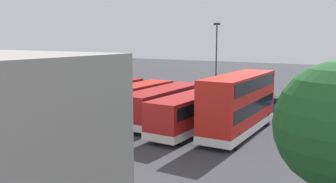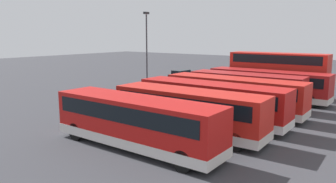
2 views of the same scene
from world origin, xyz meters
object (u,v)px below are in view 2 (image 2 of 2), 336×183
at_px(bus_single_deck_fifth, 211,101).
at_px(bus_single_deck_sixth, 188,111).
at_px(car_small_green, 199,80).
at_px(waste_bin_yellow, 164,95).
at_px(bus_single_deck_third, 246,88).
at_px(bus_single_deck_seventh, 136,121).
at_px(lamp_post_tall, 147,47).
at_px(car_hatchback_silver, 182,75).
at_px(bus_single_deck_fourth, 234,94).
at_px(bus_single_deck_second, 267,84).
at_px(bus_double_decker_near_end, 277,73).

distance_m(bus_single_deck_fifth, bus_single_deck_sixth, 3.60).
distance_m(car_small_green, waste_bin_yellow, 10.32).
height_order(bus_single_deck_third, car_small_green, bus_single_deck_third).
bearing_deg(bus_single_deck_seventh, lamp_post_tall, -141.34).
xyz_separation_m(bus_single_deck_third, waste_bin_yellow, (2.27, -7.81, -1.15)).
relative_size(bus_single_deck_sixth, car_small_green, 2.45).
bearing_deg(car_hatchback_silver, bus_single_deck_fifth, 39.96).
bearing_deg(bus_single_deck_fifth, bus_single_deck_third, -176.71).
bearing_deg(bus_single_deck_sixth, car_small_green, -150.36).
distance_m(bus_single_deck_fourth, waste_bin_yellow, 8.45).
height_order(bus_single_deck_second, car_small_green, bus_single_deck_second).
height_order(bus_single_deck_second, waste_bin_yellow, bus_single_deck_second).
bearing_deg(bus_single_deck_fifth, bus_single_deck_fourth, 178.99).
relative_size(bus_single_deck_fourth, bus_single_deck_seventh, 1.08).
distance_m(bus_double_decker_near_end, bus_single_deck_fifth, 14.17).
bearing_deg(bus_single_deck_sixth, car_hatchback_silver, -144.46).
bearing_deg(bus_double_decker_near_end, bus_single_deck_fifth, -0.59).
distance_m(bus_single_deck_sixth, lamp_post_tall, 16.61).
bearing_deg(bus_single_deck_seventh, bus_single_deck_fifth, 175.41).
relative_size(bus_single_deck_fifth, car_small_green, 2.70).
bearing_deg(bus_single_deck_third, car_hatchback_silver, -126.44).
distance_m(bus_single_deck_second, waste_bin_yellow, 10.44).
distance_m(bus_single_deck_fifth, lamp_post_tall, 14.34).
relative_size(bus_single_deck_fifth, bus_single_deck_sixth, 1.10).
distance_m(bus_single_deck_fifth, waste_bin_yellow, 9.63).
height_order(bus_single_deck_second, bus_single_deck_fifth, same).
bearing_deg(waste_bin_yellow, bus_single_deck_seventh, 31.52).
xyz_separation_m(bus_double_decker_near_end, bus_single_deck_sixth, (17.72, 0.20, -0.83)).
bearing_deg(bus_single_deck_second, bus_single_deck_seventh, -2.90).
bearing_deg(waste_bin_yellow, car_hatchback_silver, -152.44).
bearing_deg(lamp_post_tall, bus_single_deck_sixth, 50.07).
distance_m(bus_single_deck_sixth, car_hatchback_silver, 26.50).
relative_size(bus_single_deck_third, car_hatchback_silver, 2.42).
bearing_deg(bus_single_deck_fourth, bus_single_deck_sixth, 2.19).
xyz_separation_m(car_hatchback_silver, car_small_green, (2.97, 4.82, -0.00)).
height_order(car_hatchback_silver, waste_bin_yellow, car_hatchback_silver).
bearing_deg(car_small_green, bus_single_deck_second, 68.12).
xyz_separation_m(bus_double_decker_near_end, bus_single_deck_third, (6.98, -0.56, -0.83)).
xyz_separation_m(bus_single_deck_fourth, bus_single_deck_fifth, (3.69, -0.07, -0.00)).
bearing_deg(lamp_post_tall, bus_single_deck_third, 91.58).
distance_m(bus_single_deck_fourth, bus_single_deck_sixth, 7.28).
height_order(bus_single_deck_fifth, bus_single_deck_seventh, same).
bearing_deg(lamp_post_tall, car_hatchback_silver, -165.17).
bearing_deg(bus_single_deck_second, waste_bin_yellow, -55.47).
height_order(bus_single_deck_fifth, car_small_green, bus_single_deck_fifth).
distance_m(bus_double_decker_near_end, lamp_post_tall, 14.52).
bearing_deg(bus_single_deck_sixth, bus_single_deck_seventh, -13.49).
distance_m(lamp_post_tall, waste_bin_yellow, 6.39).
bearing_deg(bus_single_deck_sixth, bus_single_deck_fifth, -174.52).
bearing_deg(bus_single_deck_third, car_small_green, -128.61).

